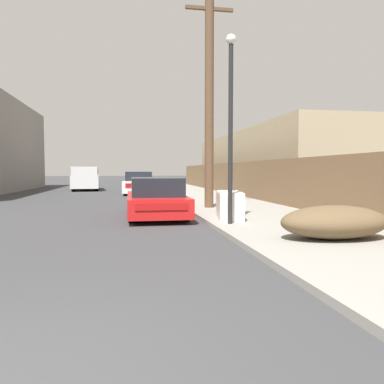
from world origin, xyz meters
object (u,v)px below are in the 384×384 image
at_px(car_parked_far, 141,181).
at_px(brush_pile, 334,222).
at_px(parked_sports_car_red, 156,199).
at_px(car_parked_mid, 139,184).
at_px(street_lamp, 231,115).
at_px(utility_pole, 209,96).
at_px(discarded_fridge, 229,205).
at_px(pickup_truck, 86,179).

xyz_separation_m(car_parked_far, brush_pile, (2.92, -24.69, -0.18)).
height_order(parked_sports_car_red, car_parked_mid, car_parked_mid).
relative_size(car_parked_far, street_lamp, 0.87).
height_order(street_lamp, brush_pile, street_lamp).
bearing_deg(brush_pile, street_lamp, 121.65).
bearing_deg(utility_pole, brush_pile, -81.02).
height_order(car_parked_far, utility_pole, utility_pole).
height_order(utility_pole, brush_pile, utility_pole).
distance_m(discarded_fridge, car_parked_far, 21.21).
relative_size(car_parked_mid, street_lamp, 0.88).
xyz_separation_m(parked_sports_car_red, car_parked_mid, (-0.10, 12.07, 0.09)).
xyz_separation_m(discarded_fridge, car_parked_far, (-1.71, 21.14, 0.13)).
distance_m(pickup_truck, brush_pile, 23.92).
bearing_deg(discarded_fridge, brush_pile, -60.90).
distance_m(car_parked_mid, utility_pole, 11.33).
bearing_deg(street_lamp, brush_pile, -58.35).
relative_size(parked_sports_car_red, street_lamp, 0.95).
relative_size(parked_sports_car_red, car_parked_far, 1.10).
bearing_deg(parked_sports_car_red, car_parked_mid, 91.06).
distance_m(pickup_truck, utility_pole, 17.42).
bearing_deg(brush_pile, car_parked_mid, 100.82).
relative_size(car_parked_mid, pickup_truck, 0.79).
height_order(car_parked_mid, pickup_truck, pickup_truck).
relative_size(pickup_truck, street_lamp, 1.12).
bearing_deg(car_parked_far, utility_pole, -85.87).
distance_m(discarded_fridge, car_parked_mid, 13.97).
xyz_separation_m(discarded_fridge, street_lamp, (-0.29, -1.10, 2.42)).
xyz_separation_m(parked_sports_car_red, car_parked_far, (0.30, 19.40, 0.06)).
bearing_deg(brush_pile, utility_pole, 98.98).
bearing_deg(car_parked_far, brush_pile, -85.01).
bearing_deg(discarded_fridge, pickup_truck, 117.48).
height_order(parked_sports_car_red, street_lamp, street_lamp).
height_order(car_parked_far, street_lamp, street_lamp).
xyz_separation_m(car_parked_mid, car_parked_far, (0.39, 7.33, -0.03)).
relative_size(car_parked_far, brush_pile, 1.86).
bearing_deg(street_lamp, pickup_truck, 105.64).
xyz_separation_m(discarded_fridge, car_parked_mid, (-2.10, 13.81, 0.16)).
bearing_deg(car_parked_far, car_parked_mid, -94.84).
height_order(car_parked_mid, street_lamp, street_lamp).
relative_size(discarded_fridge, pickup_truck, 0.33).
distance_m(parked_sports_car_red, street_lamp, 4.06).
bearing_deg(car_parked_mid, parked_sports_car_red, -85.02).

